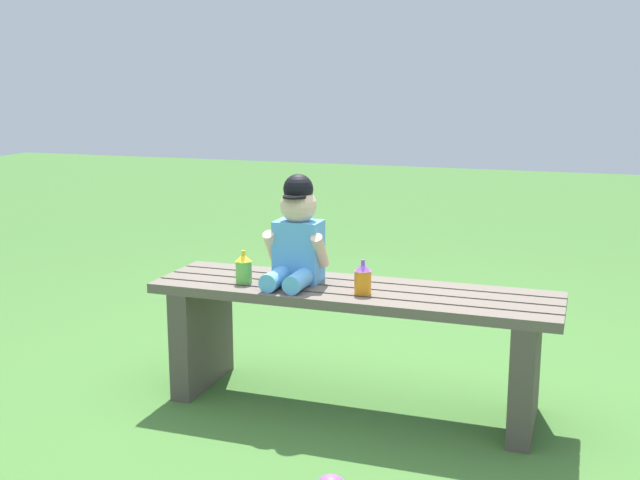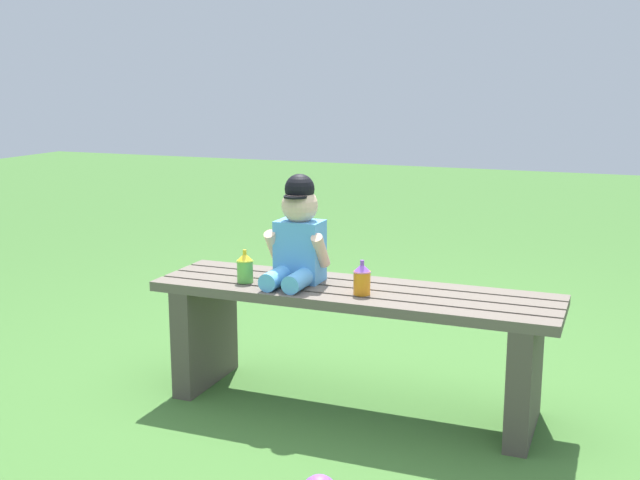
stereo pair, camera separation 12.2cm
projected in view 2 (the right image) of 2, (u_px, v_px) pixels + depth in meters
ground_plane at (352, 405)px, 2.94m from camera, size 16.00×16.00×0.00m
park_bench at (353, 328)px, 2.88m from camera, size 1.48×0.39×0.45m
child_figure at (298, 236)px, 2.90m from camera, size 0.23×0.27×0.40m
sippy_cup_left at (245, 267)px, 2.92m from camera, size 0.06×0.06×0.12m
sippy_cup_right at (362, 278)px, 2.75m from camera, size 0.06×0.06×0.12m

